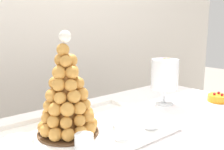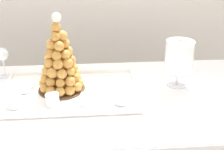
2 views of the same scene
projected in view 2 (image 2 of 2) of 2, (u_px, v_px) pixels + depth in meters
name	position (u px, v px, depth m)	size (l,w,h in m)	color
buffet_table	(93.00, 117.00, 1.42)	(1.63, 0.79, 0.75)	brown
serving_tray	(71.00, 92.00, 1.39)	(0.63, 0.43, 0.02)	white
croquembouche	(60.00, 62.00, 1.35)	(0.22, 0.22, 0.37)	#4C331E
dessert_cup_left	(14.00, 101.00, 1.25)	(0.06, 0.06, 0.05)	silver
dessert_cup_mid_left	(52.00, 100.00, 1.26)	(0.06, 0.06, 0.05)	silver
dessert_cup_centre	(88.00, 99.00, 1.27)	(0.06, 0.06, 0.05)	silver
dessert_cup_mid_right	(122.00, 98.00, 1.28)	(0.06, 0.06, 0.06)	silver
creme_brulee_ramekin	(24.00, 87.00, 1.40)	(0.10, 0.10, 0.03)	white
macaron_goblet	(179.00, 57.00, 1.41)	(0.13, 0.13, 0.24)	white
wine_glass	(2.00, 55.00, 1.51)	(0.07, 0.07, 0.16)	silver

